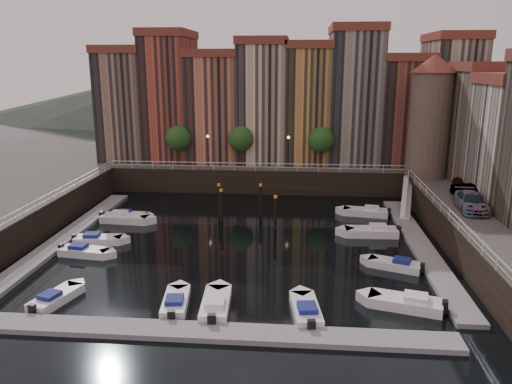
# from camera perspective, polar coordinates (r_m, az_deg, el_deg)

# --- Properties ---
(ground) EXTENTS (200.00, 200.00, 0.00)m
(ground) POSITION_cam_1_polar(r_m,az_deg,el_deg) (46.69, -1.82, -5.33)
(ground) COLOR black
(ground) RESTS_ON ground
(quay_far) EXTENTS (80.00, 20.00, 3.00)m
(quay_far) POSITION_cam_1_polar(r_m,az_deg,el_deg) (71.24, 0.60, 2.95)
(quay_far) COLOR black
(quay_far) RESTS_ON ground
(dock_left) EXTENTS (2.00, 28.00, 0.35)m
(dock_left) POSITION_cam_1_polar(r_m,az_deg,el_deg) (50.20, -20.72, -4.65)
(dock_left) COLOR gray
(dock_left) RESTS_ON ground
(dock_right) EXTENTS (2.00, 28.00, 0.35)m
(dock_right) POSITION_cam_1_polar(r_m,az_deg,el_deg) (46.70, 18.28, -5.86)
(dock_right) COLOR gray
(dock_right) RESTS_ON ground
(dock_near) EXTENTS (30.00, 2.00, 0.35)m
(dock_near) POSITION_cam_1_polar(r_m,az_deg,el_deg) (31.34, -5.58, -15.65)
(dock_near) COLOR gray
(dock_near) RESTS_ON ground
(mountains) EXTENTS (145.00, 100.00, 18.00)m
(mountains) POSITION_cam_1_polar(r_m,az_deg,el_deg) (153.81, 3.67, 11.64)
(mountains) COLOR #2D382D
(mountains) RESTS_ON ground
(far_terrace) EXTENTS (48.70, 10.30, 17.50)m
(far_terrace) POSITION_cam_1_polar(r_m,az_deg,el_deg) (67.28, 3.32, 10.37)
(far_terrace) COLOR #8B6D58
(far_terrace) RESTS_ON quay_far
(corner_tower) EXTENTS (5.20, 5.20, 13.80)m
(corner_tower) POSITION_cam_1_polar(r_m,az_deg,el_deg) (60.19, 19.31, 8.36)
(corner_tower) COLOR #6B5B4C
(corner_tower) RESTS_ON quay_right
(promenade_trees) EXTENTS (21.20, 3.20, 5.20)m
(promenade_trees) POSITION_cam_1_polar(r_m,az_deg,el_deg) (62.81, -1.15, 6.08)
(promenade_trees) COLOR black
(promenade_trees) RESTS_ON quay_far
(street_lamps) EXTENTS (10.36, 0.36, 4.18)m
(street_lamps) POSITION_cam_1_polar(r_m,az_deg,el_deg) (61.91, -0.93, 5.31)
(street_lamps) COLOR black
(street_lamps) RESTS_ON quay_far
(railings) EXTENTS (36.08, 34.04, 0.52)m
(railings) POSITION_cam_1_polar(r_m,az_deg,el_deg) (50.23, -1.21, 0.64)
(railings) COLOR white
(railings) RESTS_ON ground
(gangway) EXTENTS (2.78, 8.32, 3.73)m
(gangway) POSITION_cam_1_polar(r_m,az_deg,el_deg) (56.63, 16.85, -0.33)
(gangway) COLOR white
(gangway) RESTS_ON ground
(mooring_pilings) EXTENTS (6.57, 4.93, 3.78)m
(mooring_pilings) POSITION_cam_1_polar(r_m,az_deg,el_deg) (51.42, -1.42, -1.50)
(mooring_pilings) COLOR black
(mooring_pilings) RESTS_ON ground
(boat_left_1) EXTENTS (4.59, 2.13, 1.03)m
(boat_left_1) POSITION_cam_1_polar(r_m,az_deg,el_deg) (45.08, -19.09, -6.44)
(boat_left_1) COLOR white
(boat_left_1) RESTS_ON ground
(boat_left_2) EXTENTS (4.53, 2.00, 1.02)m
(boat_left_2) POSITION_cam_1_polar(r_m,az_deg,el_deg) (47.64, -17.69, -5.19)
(boat_left_2) COLOR white
(boat_left_2) RESTS_ON ground
(boat_left_3) EXTENTS (5.24, 2.24, 1.19)m
(boat_left_3) POSITION_cam_1_polar(r_m,az_deg,el_deg) (52.98, -14.83, -2.92)
(boat_left_3) COLOR white
(boat_left_3) RESTS_ON ground
(boat_left_4) EXTENTS (4.19, 1.75, 0.95)m
(boat_left_4) POSITION_cam_1_polar(r_m,az_deg,el_deg) (54.15, -14.38, -2.60)
(boat_left_4) COLOR white
(boat_left_4) RESTS_ON ground
(boat_right_0) EXTENTS (5.18, 3.04, 1.16)m
(boat_right_0) POSITION_cam_1_polar(r_m,az_deg,el_deg) (35.49, 16.88, -12.03)
(boat_right_0) COLOR white
(boat_right_0) RESTS_ON ground
(boat_right_1) EXTENTS (4.38, 2.95, 0.99)m
(boat_right_1) POSITION_cam_1_polar(r_m,az_deg,el_deg) (41.56, 15.70, -8.00)
(boat_right_1) COLOR white
(boat_right_1) RESTS_ON ground
(boat_right_3) EXTENTS (5.21, 2.02, 1.19)m
(boat_right_3) POSITION_cam_1_polar(r_m,az_deg,el_deg) (48.51, 13.17, -4.44)
(boat_right_3) COLOR white
(boat_right_3) RESTS_ON ground
(boat_right_4) EXTENTS (5.05, 2.51, 1.13)m
(boat_right_4) POSITION_cam_1_polar(r_m,az_deg,el_deg) (54.69, 12.53, -2.24)
(boat_right_4) COLOR white
(boat_right_4) RESTS_ON ground
(boat_near_0) EXTENTS (2.63, 4.39, 0.98)m
(boat_near_0) POSITION_cam_1_polar(r_m,az_deg,el_deg) (37.38, -21.99, -11.19)
(boat_near_0) COLOR white
(boat_near_0) RESTS_ON ground
(boat_near_1) EXTENTS (2.08, 4.50, 1.01)m
(boat_near_1) POSITION_cam_1_polar(r_m,az_deg,el_deg) (34.59, -9.18, -12.38)
(boat_near_1) COLOR white
(boat_near_1) RESTS_ON ground
(boat_near_2) EXTENTS (2.07, 4.98, 1.13)m
(boat_near_2) POSITION_cam_1_polar(r_m,az_deg,el_deg) (33.89, -4.64, -12.75)
(boat_near_2) COLOR white
(boat_near_2) RESTS_ON ground
(boat_near_3) EXTENTS (2.26, 4.76, 1.07)m
(boat_near_3) POSITION_cam_1_polar(r_m,az_deg,el_deg) (33.30, 5.74, -13.35)
(boat_near_3) COLOR white
(boat_near_3) RESTS_ON ground
(car_a) EXTENTS (2.43, 4.25, 1.36)m
(car_a) POSITION_cam_1_polar(r_m,az_deg,el_deg) (55.28, 22.34, 0.71)
(car_a) COLOR gray
(car_a) RESTS_ON quay_right
(car_b) EXTENTS (2.88, 4.97, 1.55)m
(car_b) POSITION_cam_1_polar(r_m,az_deg,el_deg) (51.51, 23.40, -0.25)
(car_b) COLOR gray
(car_b) RESTS_ON quay_right
(car_c) EXTENTS (2.60, 5.61, 1.59)m
(car_c) POSITION_cam_1_polar(r_m,az_deg,el_deg) (48.34, 23.33, -1.14)
(car_c) COLOR gray
(car_c) RESTS_ON quay_right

